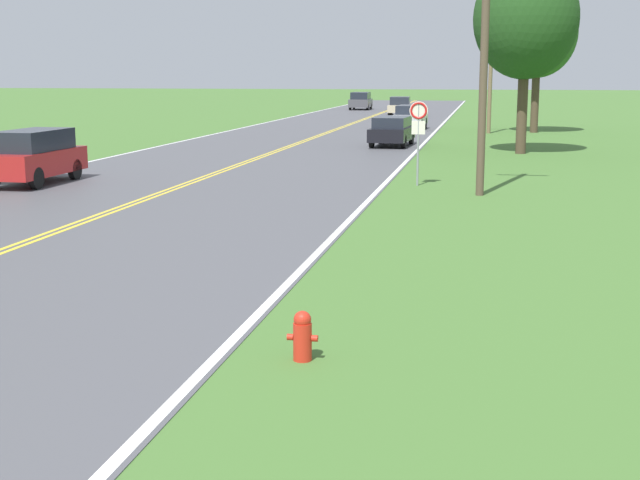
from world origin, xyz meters
TOP-DOWN VIEW (x-y plane):
  - fire_hydrant at (7.63, 10.07)m, footprint 0.40×0.24m
  - traffic_sign at (7.61, 28.56)m, footprint 0.60×0.10m
  - utility_pole_midground at (9.67, 26.55)m, footprint 1.80×0.24m
  - utility_pole_far at (9.82, 55.23)m, footprint 1.80×0.24m
  - tree_left_verge at (12.58, 56.45)m, footprint 4.80×4.80m
  - tree_mid_treeline at (11.32, 41.30)m, footprint 4.70×4.70m
  - car_red_suv_approaching at (-5.01, 26.64)m, footprint 1.72×4.40m
  - car_black_suv_mid_near at (5.03, 44.44)m, footprint 2.01×4.36m
  - car_silver_suv_mid_far at (4.78, 57.78)m, footprint 1.99×4.07m
  - car_champagne_sedan_receding at (2.13, 77.38)m, footprint 2.05×4.59m
  - car_dark_grey_van_distant at (-2.99, 88.88)m, footprint 1.98×4.19m

SIDE VIEW (x-z plane):
  - fire_hydrant at x=7.63m, z-range 0.00..0.66m
  - car_black_suv_mid_near at x=5.03m, z-range 0.06..1.54m
  - car_champagne_sedan_receding at x=2.13m, z-range 0.02..1.63m
  - car_silver_suv_mid_far at x=4.78m, z-range 0.07..1.66m
  - car_dark_grey_van_distant at x=-2.99m, z-range 0.04..1.78m
  - car_red_suv_approaching at x=-5.01m, z-range 0.05..1.85m
  - traffic_sign at x=7.61m, z-range 0.71..3.46m
  - utility_pole_far at x=9.82m, z-range 0.15..7.40m
  - utility_pole_midground at x=9.67m, z-range 0.16..9.76m
  - tree_mid_treeline at x=11.32m, z-range 1.65..10.41m
  - tree_left_verge at x=12.58m, z-range 1.65..10.51m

